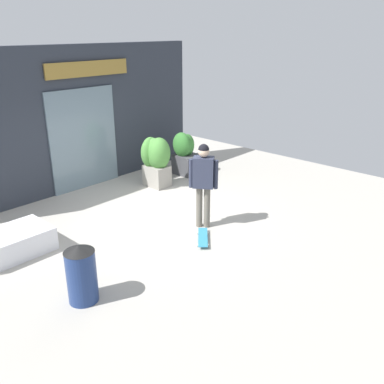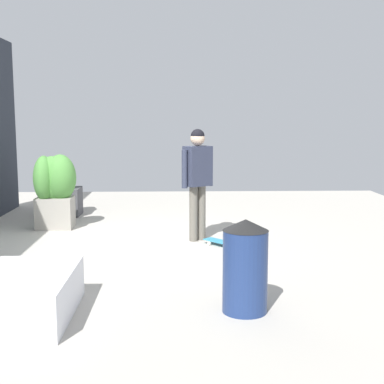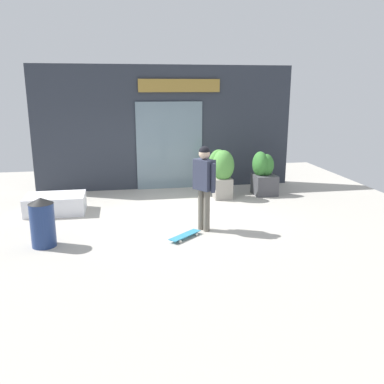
# 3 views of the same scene
# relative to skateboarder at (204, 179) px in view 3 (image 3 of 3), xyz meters

# --- Properties ---
(ground_plane) EXTENTS (12.00, 12.00, 0.00)m
(ground_plane) POSITION_rel_skateboarder_xyz_m (-0.33, 1.09, -1.09)
(ground_plane) COLOR #B2ADA3
(building_facade) EXTENTS (7.46, 0.31, 3.53)m
(building_facade) POSITION_rel_skateboarder_xyz_m (-0.32, 3.95, 0.66)
(building_facade) COLOR #2D333D
(building_facade) RESTS_ON ground_plane
(skateboarder) EXTENTS (0.45, 0.50, 1.78)m
(skateboarder) POSITION_rel_skateboarder_xyz_m (0.00, 0.00, 0.00)
(skateboarder) COLOR #666056
(skateboarder) RESTS_ON ground_plane
(skateboard) EXTENTS (0.72, 0.66, 0.08)m
(skateboard) POSITION_rel_skateboarder_xyz_m (-0.47, -0.41, -1.03)
(skateboard) COLOR teal
(skateboard) RESTS_ON ground_plane
(planter_box_left) EXTENTS (0.64, 0.72, 1.31)m
(planter_box_left) POSITION_rel_skateboarder_xyz_m (0.99, 2.49, -0.33)
(planter_box_left) COLOR gray
(planter_box_left) RESTS_ON ground_plane
(planter_box_right) EXTENTS (0.64, 0.68, 1.20)m
(planter_box_right) POSITION_rel_skateboarder_xyz_m (2.23, 2.62, -0.51)
(planter_box_right) COLOR #47474C
(planter_box_right) RESTS_ON ground_plane
(trash_bin) EXTENTS (0.46, 0.46, 0.95)m
(trash_bin) POSITION_rel_skateboarder_xyz_m (-3.16, -0.34, -0.62)
(trash_bin) COLOR navy
(trash_bin) RESTS_ON ground_plane
(snow_ledge) EXTENTS (1.37, 0.90, 0.44)m
(snow_ledge) POSITION_rel_skateboarder_xyz_m (-3.24, 1.82, -0.88)
(snow_ledge) COLOR white
(snow_ledge) RESTS_ON ground_plane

